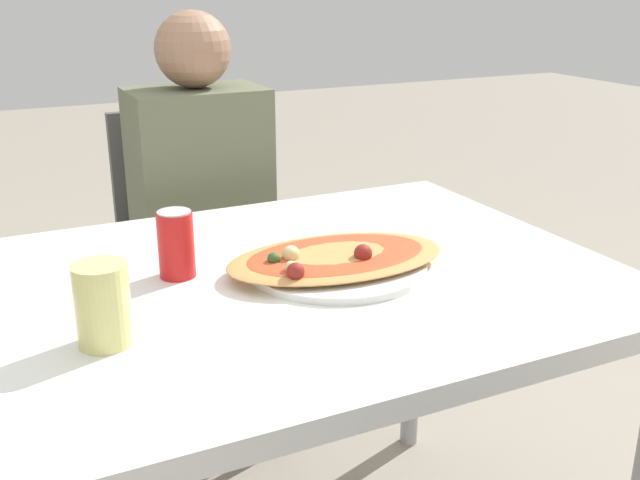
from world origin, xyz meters
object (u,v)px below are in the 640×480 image
soda_can (176,244)px  drink_glass (103,305)px  dining_table (305,310)px  chair_far_seated (194,258)px  person_seated (203,208)px  pizza_main (336,260)px

soda_can → drink_glass: size_ratio=0.98×
dining_table → chair_far_seated: chair_far_seated is taller
chair_far_seated → soda_can: chair_far_seated is taller
dining_table → person_seated: bearing=89.2°
person_seated → pizza_main: bearing=94.2°
chair_far_seated → person_seated: size_ratio=0.77×
person_seated → soda_can: (-0.23, -0.58, 0.12)m
soda_can → drink_glass: 0.27m
dining_table → drink_glass: 0.43m
soda_can → dining_table: bearing=-21.0°
dining_table → soda_can: soda_can is taller
dining_table → soda_can: size_ratio=9.10×
chair_far_seated → person_seated: bearing=90.0°
person_seated → pizza_main: person_seated is taller
person_seated → soda_can: size_ratio=9.74×
chair_far_seated → drink_glass: size_ratio=7.36×
dining_table → pizza_main: size_ratio=2.60×
dining_table → chair_far_seated: 0.80m
dining_table → chair_far_seated: (0.01, 0.79, -0.17)m
person_seated → pizza_main: 0.69m
dining_table → person_seated: person_seated is taller
dining_table → soda_can: (-0.22, 0.08, 0.14)m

